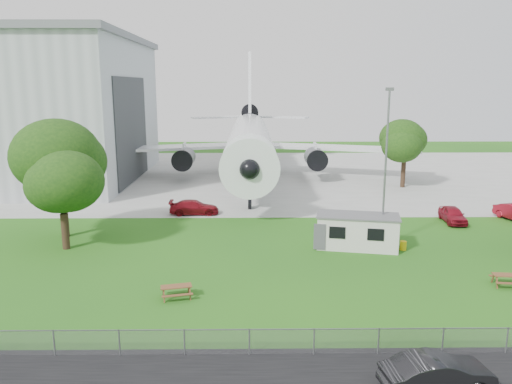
{
  "coord_description": "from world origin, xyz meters",
  "views": [
    {
      "loc": [
        -1.93,
        -30.59,
        12.28
      ],
      "look_at": [
        -1.49,
        8.0,
        4.0
      ],
      "focal_mm": 35.0,
      "sensor_mm": 36.0,
      "label": 1
    }
  ],
  "objects_px": {
    "airliner": "(250,139)",
    "picnic_west": "(177,298)",
    "site_cabin": "(358,231)",
    "picnic_east": "(507,286)",
    "car_centre_sedan": "(437,374)"
  },
  "relations": [
    {
      "from": "site_cabin",
      "to": "picnic_west",
      "type": "relative_size",
      "value": 3.86
    },
    {
      "from": "picnic_west",
      "to": "car_centre_sedan",
      "type": "distance_m",
      "value": 15.17
    },
    {
      "from": "site_cabin",
      "to": "picnic_east",
      "type": "bearing_deg",
      "value": -44.32
    },
    {
      "from": "airliner",
      "to": "picnic_west",
      "type": "distance_m",
      "value": 39.55
    },
    {
      "from": "airliner",
      "to": "picnic_west",
      "type": "height_order",
      "value": "airliner"
    },
    {
      "from": "airliner",
      "to": "car_centre_sedan",
      "type": "distance_m",
      "value": 49.07
    },
    {
      "from": "picnic_east",
      "to": "car_centre_sedan",
      "type": "bearing_deg",
      "value": -121.19
    },
    {
      "from": "site_cabin",
      "to": "picnic_east",
      "type": "distance_m",
      "value": 10.98
    },
    {
      "from": "site_cabin",
      "to": "car_centre_sedan",
      "type": "height_order",
      "value": "site_cabin"
    },
    {
      "from": "site_cabin",
      "to": "airliner",
      "type": "bearing_deg",
      "value": 105.54
    },
    {
      "from": "airliner",
      "to": "picnic_east",
      "type": "distance_m",
      "value": 41.07
    },
    {
      "from": "airliner",
      "to": "site_cabin",
      "type": "bearing_deg",
      "value": -74.46
    },
    {
      "from": "picnic_west",
      "to": "site_cabin",
      "type": "bearing_deg",
      "value": 22.67
    },
    {
      "from": "airliner",
      "to": "picnic_west",
      "type": "xyz_separation_m",
      "value": [
        -4.3,
        -38.96,
        -5.27
      ]
    },
    {
      "from": "airliner",
      "to": "car_centre_sedan",
      "type": "xyz_separation_m",
      "value": [
        7.67,
        -48.26,
        -4.51
      ]
    }
  ]
}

